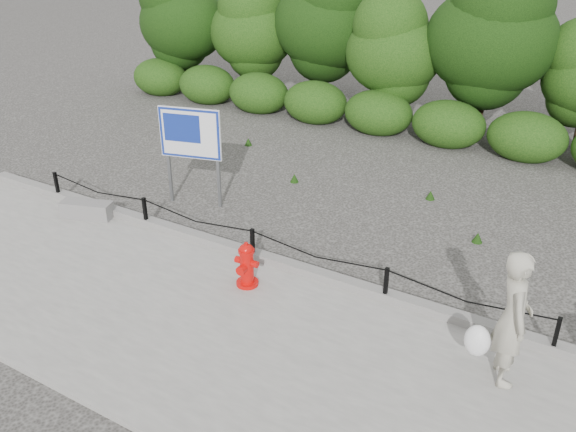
# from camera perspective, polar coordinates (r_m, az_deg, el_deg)

# --- Properties ---
(ground) EXTENTS (90.00, 90.00, 0.00)m
(ground) POSITION_cam_1_polar(r_m,az_deg,el_deg) (10.84, -3.29, -4.41)
(ground) COLOR #2D2B28
(ground) RESTS_ON ground
(sidewalk) EXTENTS (14.00, 4.00, 0.08)m
(sidewalk) POSITION_cam_1_polar(r_m,az_deg,el_deg) (9.51, -10.10, -9.47)
(sidewalk) COLOR gray
(sidewalk) RESTS_ON ground
(curb) EXTENTS (14.00, 0.22, 0.14)m
(curb) POSITION_cam_1_polar(r_m,az_deg,el_deg) (10.80, -3.16, -3.61)
(curb) COLOR slate
(curb) RESTS_ON sidewalk
(chain_barrier) EXTENTS (10.06, 0.06, 0.60)m
(chain_barrier) POSITION_cam_1_polar(r_m,az_deg,el_deg) (10.61, -3.35, -2.29)
(chain_barrier) COLOR black
(chain_barrier) RESTS_ON sidewalk
(treeline) EXTENTS (20.42, 3.93, 5.20)m
(treeline) POSITION_cam_1_polar(r_m,az_deg,el_deg) (17.38, 16.44, 15.90)
(treeline) COLOR black
(treeline) RESTS_ON ground
(fire_hydrant) EXTENTS (0.42, 0.42, 0.79)m
(fire_hydrant) POSITION_cam_1_polar(r_m,az_deg,el_deg) (9.91, -3.90, -4.60)
(fire_hydrant) COLOR red
(fire_hydrant) RESTS_ON sidewalk
(pedestrian) EXTENTS (0.86, 0.81, 1.88)m
(pedestrian) POSITION_cam_1_polar(r_m,az_deg,el_deg) (8.23, 20.10, -9.08)
(pedestrian) COLOR #AAA592
(pedestrian) RESTS_ON sidewalk
(concrete_block) EXTENTS (1.09, 0.68, 0.33)m
(concrete_block) POSITION_cam_1_polar(r_m,az_deg,el_deg) (12.82, -18.29, 0.58)
(concrete_block) COLOR slate
(concrete_block) RESTS_ON sidewalk
(advertising_sign) EXTENTS (1.28, 0.42, 2.11)m
(advertising_sign) POSITION_cam_1_polar(r_m,az_deg,el_deg) (12.56, -9.13, 7.24)
(advertising_sign) COLOR slate
(advertising_sign) RESTS_ON ground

